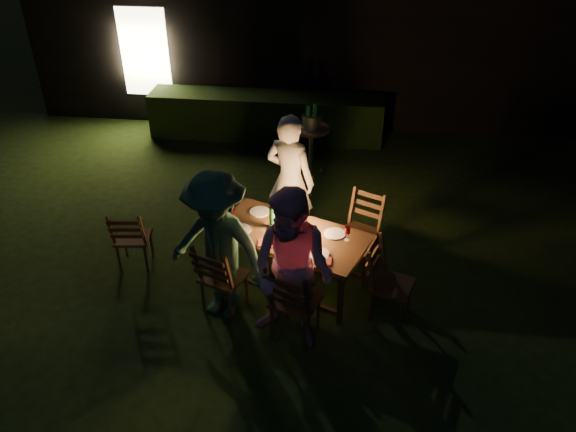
# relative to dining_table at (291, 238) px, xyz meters

# --- Properties ---
(garden_envelope) EXTENTS (40.00, 40.00, 3.20)m
(garden_envelope) POSITION_rel_dining_table_xyz_m (-0.44, 6.56, 0.92)
(garden_envelope) COLOR black
(garden_envelope) RESTS_ON ground
(dining_table) EXTENTS (1.95, 1.45, 0.73)m
(dining_table) POSITION_rel_dining_table_xyz_m (0.00, 0.00, 0.00)
(dining_table) COLOR #4A3118
(dining_table) RESTS_ON ground
(chair_near_left) EXTENTS (0.59, 0.61, 1.00)m
(chair_near_left) POSITION_rel_dining_table_xyz_m (-0.70, -0.55, -0.35)
(chair_near_left) COLOR #4A3118
(chair_near_left) RESTS_ON ground
(chair_near_right) EXTENTS (0.60, 0.62, 1.04)m
(chair_near_right) POSITION_rel_dining_table_xyz_m (0.14, -0.88, -0.34)
(chair_near_right) COLOR #4A3118
(chair_near_right) RESTS_ON ground
(chair_far_left) EXTENTS (0.60, 0.62, 1.01)m
(chair_far_left) POSITION_rel_dining_table_xyz_m (-0.14, 0.88, -0.35)
(chair_far_left) COLOR #4A3118
(chair_far_left) RESTS_ON ground
(chair_far_right) EXTENTS (0.60, 0.61, 0.98)m
(chair_far_right) POSITION_rel_dining_table_xyz_m (0.80, 0.52, -0.36)
(chair_far_right) COLOR #4A3118
(chair_far_right) RESTS_ON ground
(chair_end) EXTENTS (0.59, 0.56, 0.98)m
(chair_end) POSITION_rel_dining_table_xyz_m (1.14, -0.45, -0.36)
(chair_end) COLOR #4A3118
(chair_end) RESTS_ON ground
(chair_spare) EXTENTS (0.45, 0.48, 0.91)m
(chair_spare) POSITION_rel_dining_table_xyz_m (-1.99, 0.12, -0.38)
(chair_spare) COLOR #4A3118
(chair_spare) RESTS_ON ground
(person_house_side) EXTENTS (0.77, 0.64, 1.80)m
(person_house_side) POSITION_rel_dining_table_xyz_m (-0.12, 0.93, 0.24)
(person_house_side) COLOR white
(person_house_side) RESTS_ON ground
(person_opp_right) EXTENTS (1.08, 0.97, 1.83)m
(person_opp_right) POSITION_rel_dining_table_xyz_m (0.12, -0.93, 0.25)
(person_opp_right) COLOR #D995B4
(person_opp_right) RESTS_ON ground
(person_opp_left) EXTENTS (1.33, 1.05, 1.80)m
(person_opp_left) POSITION_rel_dining_table_xyz_m (-0.72, -0.60, 0.24)
(person_opp_left) COLOR #2C5941
(person_opp_left) RESTS_ON ground
(lantern) EXTENTS (0.16, 0.16, 0.35)m
(lantern) POSITION_rel_dining_table_xyz_m (0.06, 0.03, 0.23)
(lantern) COLOR white
(lantern) RESTS_ON dining_table
(plate_far_left) EXTENTS (0.25, 0.25, 0.01)m
(plate_far_left) POSITION_rel_dining_table_xyz_m (-0.43, 0.41, 0.08)
(plate_far_left) COLOR white
(plate_far_left) RESTS_ON dining_table
(plate_near_left) EXTENTS (0.25, 0.25, 0.01)m
(plate_near_left) POSITION_rel_dining_table_xyz_m (-0.59, -0.00, 0.08)
(plate_near_left) COLOR white
(plate_near_left) RESTS_ON dining_table
(plate_far_right) EXTENTS (0.25, 0.25, 0.01)m
(plate_far_right) POSITION_rel_dining_table_xyz_m (0.50, 0.04, 0.08)
(plate_far_right) COLOR white
(plate_far_right) RESTS_ON dining_table
(plate_near_right) EXTENTS (0.25, 0.25, 0.01)m
(plate_near_right) POSITION_rel_dining_table_xyz_m (0.34, -0.37, 0.08)
(plate_near_right) COLOR white
(plate_near_right) RESTS_ON dining_table
(wineglass_a) EXTENTS (0.06, 0.06, 0.18)m
(wineglass_a) POSITION_rel_dining_table_xyz_m (-0.18, 0.37, 0.16)
(wineglass_a) COLOR #59070F
(wineglass_a) RESTS_ON dining_table
(wineglass_b) EXTENTS (0.06, 0.06, 0.18)m
(wineglass_b) POSITION_rel_dining_table_xyz_m (-0.71, 0.15, 0.16)
(wineglass_b) COLOR #59070F
(wineglass_b) RESTS_ON dining_table
(wineglass_c) EXTENTS (0.06, 0.06, 0.18)m
(wineglass_c) POSITION_rel_dining_table_xyz_m (0.18, -0.37, 0.16)
(wineglass_c) COLOR #59070F
(wineglass_c) RESTS_ON dining_table
(wineglass_d) EXTENTS (0.06, 0.06, 0.18)m
(wineglass_d) POSITION_rel_dining_table_xyz_m (0.64, -0.06, 0.16)
(wineglass_d) COLOR #59070F
(wineglass_d) RESTS_ON dining_table
(wineglass_e) EXTENTS (0.06, 0.06, 0.18)m
(wineglass_e) POSITION_rel_dining_table_xyz_m (-0.20, -0.24, 0.16)
(wineglass_e) COLOR silver
(wineglass_e) RESTS_ON dining_table
(bottle_table) EXTENTS (0.07, 0.07, 0.28)m
(bottle_table) POSITION_rel_dining_table_xyz_m (-0.23, 0.09, 0.21)
(bottle_table) COLOR #0F471E
(bottle_table) RESTS_ON dining_table
(napkin_left) EXTENTS (0.18, 0.14, 0.01)m
(napkin_left) POSITION_rel_dining_table_xyz_m (-0.26, -0.24, 0.08)
(napkin_left) COLOR red
(napkin_left) RESTS_ON dining_table
(napkin_right) EXTENTS (0.18, 0.14, 0.01)m
(napkin_right) POSITION_rel_dining_table_xyz_m (0.40, -0.48, 0.08)
(napkin_right) COLOR red
(napkin_right) RESTS_ON dining_table
(phone) EXTENTS (0.14, 0.07, 0.01)m
(phone) POSITION_rel_dining_table_xyz_m (-0.69, -0.05, 0.08)
(phone) COLOR black
(phone) RESTS_ON dining_table
(side_table) EXTENTS (0.58, 0.58, 0.78)m
(side_table) POSITION_rel_dining_table_xyz_m (-0.01, 2.88, 0.03)
(side_table) COLOR #896244
(side_table) RESTS_ON ground
(ice_bucket) EXTENTS (0.30, 0.30, 0.22)m
(ice_bucket) POSITION_rel_dining_table_xyz_m (-0.01, 2.88, 0.23)
(ice_bucket) COLOR #A5A8AD
(ice_bucket) RESTS_ON side_table
(bottle_bucket_a) EXTENTS (0.07, 0.07, 0.32)m
(bottle_bucket_a) POSITION_rel_dining_table_xyz_m (-0.06, 2.84, 0.28)
(bottle_bucket_a) COLOR #0F471E
(bottle_bucket_a) RESTS_ON side_table
(bottle_bucket_b) EXTENTS (0.07, 0.07, 0.32)m
(bottle_bucket_b) POSITION_rel_dining_table_xyz_m (0.04, 2.92, 0.28)
(bottle_bucket_b) COLOR #0F471E
(bottle_bucket_b) RESTS_ON side_table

